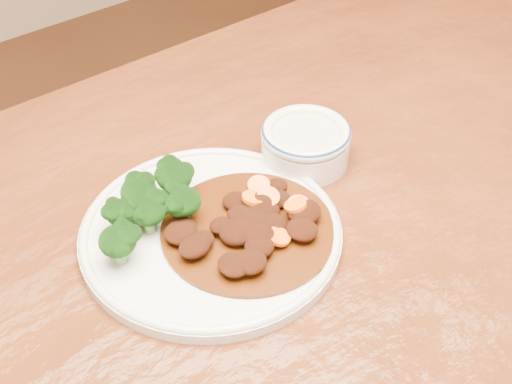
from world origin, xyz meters
TOP-DOWN VIEW (x-y plane):
  - dining_table at (-0.00, 0.00)m, footprint 1.50×0.90m
  - dinner_plate at (-0.04, 0.07)m, footprint 0.29×0.29m
  - broccoli_florets at (-0.09, 0.12)m, footprint 0.14×0.09m
  - mince_stew at (-0.01, 0.04)m, footprint 0.19×0.19m
  - dip_bowl at (0.13, 0.11)m, footprint 0.11×0.11m

SIDE VIEW (x-z plane):
  - dining_table at x=0.00m, z-range 0.30..1.05m
  - dinner_plate at x=-0.04m, z-range 0.75..0.77m
  - mince_stew at x=-0.01m, z-range 0.76..0.79m
  - dip_bowl at x=0.13m, z-range 0.75..0.80m
  - broccoli_florets at x=-0.09m, z-range 0.77..0.82m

